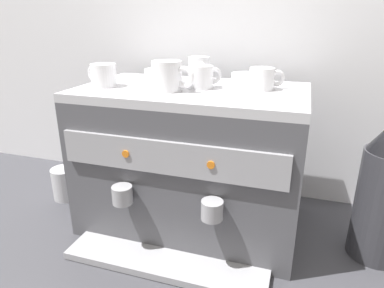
{
  "coord_description": "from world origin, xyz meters",
  "views": [
    {
      "loc": [
        0.31,
        -0.95,
        0.64
      ],
      "look_at": [
        0.0,
        0.0,
        0.27
      ],
      "focal_mm": 31.98,
      "sensor_mm": 36.0,
      "label": 1
    }
  ],
  "objects_px": {
    "espresso_machine": "(192,160)",
    "ceramic_bowl_0": "(246,79)",
    "ceramic_cup_0": "(103,75)",
    "ceramic_cup_4": "(168,76)",
    "ceramic_cup_3": "(199,69)",
    "ceramic_bowl_1": "(162,76)",
    "milk_pitcher": "(66,183)",
    "ceramic_cup_2": "(202,77)",
    "ceramic_cup_1": "(263,79)"
  },
  "relations": [
    {
      "from": "espresso_machine",
      "to": "ceramic_bowl_0",
      "type": "xyz_separation_m",
      "value": [
        0.14,
        0.12,
        0.24
      ]
    },
    {
      "from": "espresso_machine",
      "to": "ceramic_bowl_1",
      "type": "relative_size",
      "value": 6.23
    },
    {
      "from": "ceramic_bowl_1",
      "to": "milk_pitcher",
      "type": "xyz_separation_m",
      "value": [
        -0.38,
        -0.05,
        -0.41
      ]
    },
    {
      "from": "ceramic_bowl_1",
      "to": "ceramic_cup_2",
      "type": "bearing_deg",
      "value": -16.06
    },
    {
      "from": "ceramic_cup_4",
      "to": "milk_pitcher",
      "type": "height_order",
      "value": "ceramic_cup_4"
    },
    {
      "from": "espresso_machine",
      "to": "ceramic_cup_2",
      "type": "bearing_deg",
      "value": 20.67
    },
    {
      "from": "ceramic_bowl_1",
      "to": "milk_pitcher",
      "type": "height_order",
      "value": "ceramic_bowl_1"
    },
    {
      "from": "ceramic_bowl_0",
      "to": "ceramic_bowl_1",
      "type": "bearing_deg",
      "value": -164.73
    },
    {
      "from": "ceramic_cup_4",
      "to": "ceramic_bowl_0",
      "type": "distance_m",
      "value": 0.26
    },
    {
      "from": "ceramic_cup_2",
      "to": "ceramic_bowl_0",
      "type": "xyz_separation_m",
      "value": [
        0.11,
        0.11,
        -0.02
      ]
    },
    {
      "from": "espresso_machine",
      "to": "milk_pitcher",
      "type": "relative_size",
      "value": 5.62
    },
    {
      "from": "ceramic_cup_0",
      "to": "ceramic_bowl_0",
      "type": "distance_m",
      "value": 0.44
    },
    {
      "from": "ceramic_cup_0",
      "to": "ceramic_bowl_1",
      "type": "height_order",
      "value": "ceramic_cup_0"
    },
    {
      "from": "ceramic_bowl_0",
      "to": "milk_pitcher",
      "type": "xyz_separation_m",
      "value": [
        -0.64,
        -0.12,
        -0.41
      ]
    },
    {
      "from": "ceramic_bowl_1",
      "to": "ceramic_cup_4",
      "type": "bearing_deg",
      "value": -58.56
    },
    {
      "from": "ceramic_cup_4",
      "to": "ceramic_bowl_0",
      "type": "relative_size",
      "value": 1.35
    },
    {
      "from": "ceramic_cup_2",
      "to": "milk_pitcher",
      "type": "distance_m",
      "value": 0.68
    },
    {
      "from": "ceramic_bowl_0",
      "to": "ceramic_bowl_1",
      "type": "height_order",
      "value": "ceramic_bowl_1"
    },
    {
      "from": "ceramic_cup_4",
      "to": "milk_pitcher",
      "type": "relative_size",
      "value": 1.08
    },
    {
      "from": "ceramic_cup_2",
      "to": "ceramic_cup_4",
      "type": "distance_m",
      "value": 0.1
    },
    {
      "from": "espresso_machine",
      "to": "ceramic_bowl_0",
      "type": "distance_m",
      "value": 0.3
    },
    {
      "from": "ceramic_cup_0",
      "to": "ceramic_bowl_0",
      "type": "bearing_deg",
      "value": 24.23
    },
    {
      "from": "ceramic_cup_0",
      "to": "ceramic_cup_3",
      "type": "xyz_separation_m",
      "value": [
        0.24,
        0.18,
        0.0
      ]
    },
    {
      "from": "milk_pitcher",
      "to": "espresso_machine",
      "type": "bearing_deg",
      "value": -0.74
    },
    {
      "from": "ceramic_cup_3",
      "to": "ceramic_cup_4",
      "type": "xyz_separation_m",
      "value": [
        -0.03,
        -0.18,
        0.0
      ]
    },
    {
      "from": "ceramic_bowl_0",
      "to": "ceramic_bowl_1",
      "type": "xyz_separation_m",
      "value": [
        -0.26,
        -0.07,
        0.01
      ]
    },
    {
      "from": "ceramic_cup_1",
      "to": "ceramic_bowl_1",
      "type": "distance_m",
      "value": 0.32
    },
    {
      "from": "espresso_machine",
      "to": "milk_pitcher",
      "type": "distance_m",
      "value": 0.53
    },
    {
      "from": "ceramic_cup_2",
      "to": "milk_pitcher",
      "type": "height_order",
      "value": "ceramic_cup_2"
    },
    {
      "from": "ceramic_cup_0",
      "to": "ceramic_cup_1",
      "type": "relative_size",
      "value": 1.09
    },
    {
      "from": "ceramic_cup_0",
      "to": "milk_pitcher",
      "type": "height_order",
      "value": "ceramic_cup_0"
    },
    {
      "from": "ceramic_cup_0",
      "to": "ceramic_cup_1",
      "type": "distance_m",
      "value": 0.47
    },
    {
      "from": "ceramic_cup_3",
      "to": "ceramic_cup_4",
      "type": "bearing_deg",
      "value": -100.03
    },
    {
      "from": "ceramic_cup_3",
      "to": "milk_pitcher",
      "type": "distance_m",
      "value": 0.66
    },
    {
      "from": "espresso_machine",
      "to": "ceramic_cup_4",
      "type": "bearing_deg",
      "value": -129.37
    },
    {
      "from": "ceramic_cup_2",
      "to": "milk_pitcher",
      "type": "xyz_separation_m",
      "value": [
        -0.53,
        -0.0,
        -0.42
      ]
    },
    {
      "from": "ceramic_cup_0",
      "to": "ceramic_cup_4",
      "type": "xyz_separation_m",
      "value": [
        0.21,
        -0.0,
        0.01
      ]
    },
    {
      "from": "espresso_machine",
      "to": "ceramic_cup_2",
      "type": "relative_size",
      "value": 7.12
    },
    {
      "from": "ceramic_cup_2",
      "to": "ceramic_cup_3",
      "type": "bearing_deg",
      "value": 110.94
    },
    {
      "from": "ceramic_cup_1",
      "to": "ceramic_bowl_1",
      "type": "height_order",
      "value": "ceramic_cup_1"
    },
    {
      "from": "ceramic_cup_1",
      "to": "ceramic_cup_4",
      "type": "xyz_separation_m",
      "value": [
        -0.25,
        -0.1,
        0.01
      ]
    },
    {
      "from": "espresso_machine",
      "to": "ceramic_bowl_0",
      "type": "height_order",
      "value": "ceramic_bowl_0"
    },
    {
      "from": "ceramic_cup_1",
      "to": "ceramic_cup_0",
      "type": "bearing_deg",
      "value": -167.9
    },
    {
      "from": "ceramic_cup_4",
      "to": "milk_pitcher",
      "type": "distance_m",
      "value": 0.63
    },
    {
      "from": "ceramic_cup_4",
      "to": "ceramic_cup_1",
      "type": "bearing_deg",
      "value": 22.07
    },
    {
      "from": "espresso_machine",
      "to": "ceramic_cup_0",
      "type": "relative_size",
      "value": 6.11
    },
    {
      "from": "espresso_machine",
      "to": "ceramic_cup_4",
      "type": "height_order",
      "value": "ceramic_cup_4"
    },
    {
      "from": "ceramic_bowl_0",
      "to": "ceramic_cup_0",
      "type": "bearing_deg",
      "value": -155.77
    },
    {
      "from": "ceramic_cup_0",
      "to": "ceramic_cup_2",
      "type": "bearing_deg",
      "value": 13.21
    },
    {
      "from": "ceramic_cup_0",
      "to": "ceramic_cup_4",
      "type": "bearing_deg",
      "value": -0.63
    }
  ]
}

